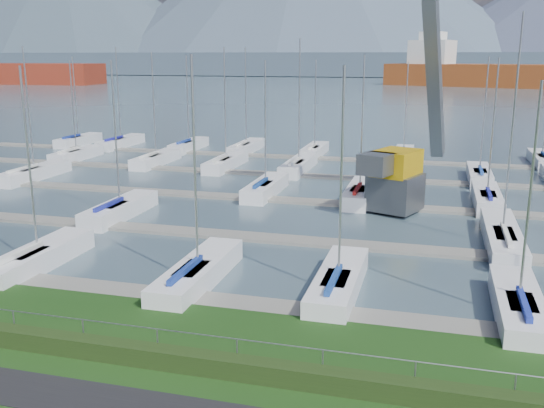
% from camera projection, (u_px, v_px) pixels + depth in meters
% --- Properties ---
extents(water, '(800.00, 540.00, 0.20)m').
position_uv_depth(water, '(420.00, 81.00, 265.33)').
color(water, '#455965').
extents(hedge, '(80.00, 0.70, 0.70)m').
position_uv_depth(hedge, '(179.00, 360.00, 21.13)').
color(hedge, '#223613').
rests_on(hedge, grass).
extents(fence, '(80.00, 0.04, 0.04)m').
position_uv_depth(fence, '(183.00, 332.00, 21.30)').
color(fence, gray).
rests_on(fence, grass).
extents(foothill, '(900.00, 80.00, 12.00)m').
position_uv_depth(foothill, '(425.00, 64.00, 329.40)').
color(foothill, '#415060').
rests_on(foothill, water).
extents(docks, '(90.00, 41.60, 0.25)m').
position_uv_depth(docks, '(320.00, 203.00, 46.00)').
color(docks, slate).
rests_on(docks, water).
extents(crane, '(5.94, 13.49, 22.35)m').
position_uv_depth(crane, '(406.00, 132.00, 43.22)').
color(crane, '#515458').
rests_on(crane, water).
extents(cargo_ship_mid, '(101.78, 48.84, 21.50)m').
position_uv_depth(cargo_ship_mid, '(518.00, 76.00, 209.94)').
color(cargo_ship_mid, brown).
rests_on(cargo_ship_mid, water).
extents(sailboat_fleet, '(75.32, 49.65, 13.53)m').
position_uv_depth(sailboat_fleet, '(320.00, 124.00, 47.55)').
color(sailboat_fleet, '#2044A3').
rests_on(sailboat_fleet, water).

